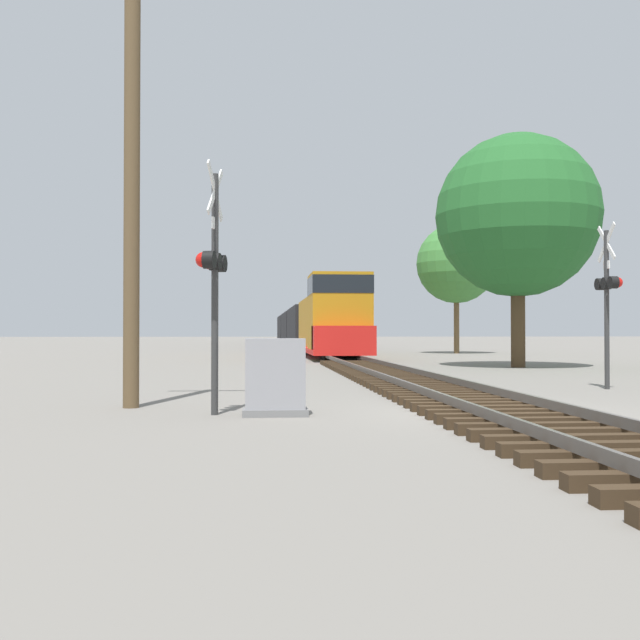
% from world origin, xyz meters
% --- Properties ---
extents(ground_plane, '(400.00, 400.00, 0.00)m').
position_xyz_m(ground_plane, '(0.00, 0.00, 0.00)').
color(ground_plane, slate).
extents(rail_track_bed, '(2.60, 160.00, 0.31)m').
position_xyz_m(rail_track_bed, '(0.00, -0.00, 0.14)').
color(rail_track_bed, '#382819').
rests_on(rail_track_bed, ground).
extents(freight_train, '(2.93, 66.89, 4.24)m').
position_xyz_m(freight_train, '(0.00, 53.47, 1.79)').
color(freight_train, '#B77A14').
rests_on(freight_train, ground).
extents(crossing_signal_near, '(0.50, 1.01, 4.26)m').
position_xyz_m(crossing_signal_near, '(-4.75, 0.08, 2.47)').
color(crossing_signal_near, '#333333').
rests_on(crossing_signal_near, ground).
extents(crossing_signal_far, '(0.33, 1.00, 4.07)m').
position_xyz_m(crossing_signal_far, '(4.59, 4.98, 2.44)').
color(crossing_signal_far, '#333333').
rests_on(crossing_signal_far, ground).
extents(relay_cabinet, '(1.09, 0.56, 1.30)m').
position_xyz_m(relay_cabinet, '(-3.70, -0.17, 0.64)').
color(relay_cabinet, slate).
rests_on(relay_cabinet, ground).
extents(utility_pole, '(1.80, 0.29, 9.43)m').
position_xyz_m(utility_pole, '(-6.33, 1.39, 4.84)').
color(utility_pole, brown).
rests_on(utility_pole, ground).
extents(tree_far_right, '(6.46, 6.46, 9.25)m').
position_xyz_m(tree_far_right, '(6.27, 16.07, 6.00)').
color(tree_far_right, '#473521').
rests_on(tree_far_right, ground).
extents(tree_mid_background, '(5.16, 5.16, 8.41)m').
position_xyz_m(tree_mid_background, '(8.85, 34.78, 5.82)').
color(tree_mid_background, brown).
rests_on(tree_mid_background, ground).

